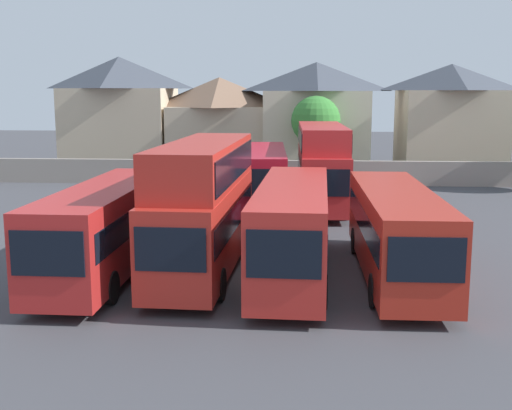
{
  "coord_description": "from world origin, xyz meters",
  "views": [
    {
      "loc": [
        1.77,
        -23.72,
        6.83
      ],
      "look_at": [
        0.0,
        3.0,
        2.12
      ],
      "focal_mm": 45.6,
      "sensor_mm": 36.0,
      "label": 1
    }
  ],
  "objects_px": {
    "bus_7": "(322,162)",
    "house_terrace_right": "(316,116)",
    "bus_1": "(107,224)",
    "house_terrace_far_right": "(450,118)",
    "bus_3": "(293,225)",
    "bus_5": "(213,176)",
    "house_terrace_left": "(120,112)",
    "house_terrace_centre": "(220,123)",
    "bus_2": "(204,200)",
    "bus_4": "(396,228)",
    "bus_6": "(264,175)",
    "tree_left_of_lot": "(316,121)"
  },
  "relations": [
    {
      "from": "bus_4",
      "to": "bus_6",
      "type": "bearing_deg",
      "value": -158.28
    },
    {
      "from": "bus_6",
      "to": "house_terrace_right",
      "type": "xyz_separation_m",
      "value": [
        3.44,
        18.08,
        2.71
      ]
    },
    {
      "from": "house_terrace_left",
      "to": "house_terrace_centre",
      "type": "bearing_deg",
      "value": 0.25
    },
    {
      "from": "bus_4",
      "to": "tree_left_of_lot",
      "type": "distance_m",
      "value": 26.76
    },
    {
      "from": "bus_3",
      "to": "bus_5",
      "type": "distance_m",
      "value": 14.96
    },
    {
      "from": "bus_7",
      "to": "house_terrace_right",
      "type": "relative_size",
      "value": 1.17
    },
    {
      "from": "bus_2",
      "to": "house_terrace_centre",
      "type": "relative_size",
      "value": 1.26
    },
    {
      "from": "bus_3",
      "to": "bus_4",
      "type": "height_order",
      "value": "bus_3"
    },
    {
      "from": "bus_3",
      "to": "house_terrace_centre",
      "type": "relative_size",
      "value": 1.31
    },
    {
      "from": "bus_2",
      "to": "house_terrace_centre",
      "type": "distance_m",
      "value": 32.76
    },
    {
      "from": "house_terrace_left",
      "to": "house_terrace_right",
      "type": "height_order",
      "value": "house_terrace_left"
    },
    {
      "from": "bus_4",
      "to": "bus_3",
      "type": "bearing_deg",
      "value": -86.29
    },
    {
      "from": "house_terrace_left",
      "to": "house_terrace_right",
      "type": "xyz_separation_m",
      "value": [
        17.04,
        -0.71,
        -0.28
      ]
    },
    {
      "from": "house_terrace_right",
      "to": "tree_left_of_lot",
      "type": "bearing_deg",
      "value": -91.4
    },
    {
      "from": "bus_1",
      "to": "bus_6",
      "type": "height_order",
      "value": "bus_6"
    },
    {
      "from": "bus_7",
      "to": "bus_3",
      "type": "bearing_deg",
      "value": -7.11
    },
    {
      "from": "bus_6",
      "to": "bus_2",
      "type": "bearing_deg",
      "value": -9.05
    },
    {
      "from": "bus_3",
      "to": "bus_7",
      "type": "xyz_separation_m",
      "value": [
        1.52,
        14.56,
        0.76
      ]
    },
    {
      "from": "house_terrace_right",
      "to": "house_terrace_far_right",
      "type": "xyz_separation_m",
      "value": [
        11.02,
        -0.67,
        -0.11
      ]
    },
    {
      "from": "bus_6",
      "to": "house_terrace_right",
      "type": "distance_m",
      "value": 18.6
    },
    {
      "from": "tree_left_of_lot",
      "to": "house_terrace_far_right",
      "type": "bearing_deg",
      "value": 23.74
    },
    {
      "from": "bus_7",
      "to": "house_terrace_right",
      "type": "xyz_separation_m",
      "value": [
        0.07,
        17.8,
        1.95
      ]
    },
    {
      "from": "bus_6",
      "to": "house_terrace_left",
      "type": "bearing_deg",
      "value": -146.85
    },
    {
      "from": "bus_5",
      "to": "house_terrace_far_right",
      "type": "bearing_deg",
      "value": 139.04
    },
    {
      "from": "bus_6",
      "to": "tree_left_of_lot",
      "type": "distance_m",
      "value": 13.18
    },
    {
      "from": "bus_3",
      "to": "house_terrace_right",
      "type": "height_order",
      "value": "house_terrace_right"
    },
    {
      "from": "house_terrace_centre",
      "to": "house_terrace_right",
      "type": "xyz_separation_m",
      "value": [
        8.31,
        -0.75,
        0.61
      ]
    },
    {
      "from": "bus_2",
      "to": "house_terrace_left",
      "type": "bearing_deg",
      "value": -157.44
    },
    {
      "from": "house_terrace_left",
      "to": "tree_left_of_lot",
      "type": "distance_m",
      "value": 18.04
    },
    {
      "from": "bus_1",
      "to": "bus_3",
      "type": "bearing_deg",
      "value": 91.05
    },
    {
      "from": "bus_1",
      "to": "bus_5",
      "type": "xyz_separation_m",
      "value": [
        2.12,
        14.19,
        -0.02
      ]
    },
    {
      "from": "bus_4",
      "to": "house_terrace_right",
      "type": "relative_size",
      "value": 1.24
    },
    {
      "from": "bus_2",
      "to": "house_terrace_centre",
      "type": "bearing_deg",
      "value": -171.94
    },
    {
      "from": "bus_5",
      "to": "house_terrace_left",
      "type": "xyz_separation_m",
      "value": [
        -10.62,
        18.91,
        3.07
      ]
    },
    {
      "from": "house_terrace_left",
      "to": "bus_4",
      "type": "bearing_deg",
      "value": -59.63
    },
    {
      "from": "bus_6",
      "to": "bus_5",
      "type": "bearing_deg",
      "value": -90.44
    },
    {
      "from": "house_terrace_far_right",
      "to": "tree_left_of_lot",
      "type": "height_order",
      "value": "house_terrace_far_right"
    },
    {
      "from": "bus_4",
      "to": "house_terrace_centre",
      "type": "distance_m",
      "value": 34.56
    },
    {
      "from": "bus_7",
      "to": "house_terrace_left",
      "type": "xyz_separation_m",
      "value": [
        -16.97,
        18.51,
        2.23
      ]
    },
    {
      "from": "bus_1",
      "to": "house_terrace_far_right",
      "type": "height_order",
      "value": "house_terrace_far_right"
    },
    {
      "from": "bus_2",
      "to": "house_terrace_far_right",
      "type": "distance_m",
      "value": 35.05
    },
    {
      "from": "bus_6",
      "to": "tree_left_of_lot",
      "type": "bearing_deg",
      "value": 162.46
    },
    {
      "from": "bus_1",
      "to": "bus_6",
      "type": "distance_m",
      "value": 15.19
    },
    {
      "from": "bus_5",
      "to": "house_terrace_left",
      "type": "bearing_deg",
      "value": -146.79
    },
    {
      "from": "bus_6",
      "to": "bus_3",
      "type": "bearing_deg",
      "value": 4.64
    },
    {
      "from": "bus_2",
      "to": "house_terrace_centre",
      "type": "height_order",
      "value": "house_terrace_centre"
    },
    {
      "from": "bus_2",
      "to": "bus_6",
      "type": "xyz_separation_m",
      "value": [
        1.52,
        13.73,
        -0.8
      ]
    },
    {
      "from": "bus_1",
      "to": "house_terrace_centre",
      "type": "bearing_deg",
      "value": -179.6
    },
    {
      "from": "house_terrace_right",
      "to": "tree_left_of_lot",
      "type": "distance_m",
      "value": 5.58
    },
    {
      "from": "bus_7",
      "to": "house_terrace_left",
      "type": "bearing_deg",
      "value": -138.62
    }
  ]
}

